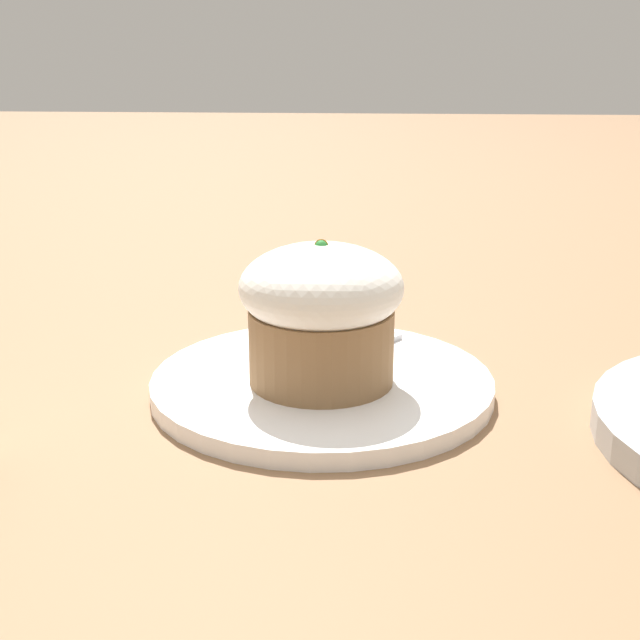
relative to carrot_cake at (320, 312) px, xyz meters
The scene contains 4 objects.
ground_plane 0.06m from the carrot_cake, ahead, with size 4.00×4.00×0.00m, color #846042.
dessert_plate 0.05m from the carrot_cake, ahead, with size 0.22×0.22×0.01m.
carrot_cake is the anchor object (origin of this frame).
spoon 0.05m from the carrot_cake, ahead, with size 0.11×0.09×0.01m.
Camera 1 is at (-0.53, -0.03, 0.22)m, focal length 50.00 mm.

